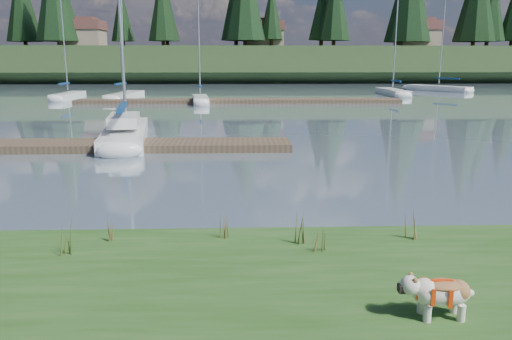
{
  "coord_description": "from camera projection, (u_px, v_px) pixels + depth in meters",
  "views": [
    {
      "loc": [
        1.99,
        -10.51,
        3.49
      ],
      "look_at": [
        2.33,
        -0.5,
        1.25
      ],
      "focal_mm": 35.0,
      "sensor_mm": 36.0,
      "label": 1
    }
  ],
  "objects": [
    {
      "name": "conifer_3",
      "position": [
        162.0,
        5.0,
        78.27
      ],
      "size": [
        4.84,
        4.84,
        12.25
      ],
      "color": "#382619",
      "rests_on": "ridge"
    },
    {
      "name": "weed_2",
      "position": [
        298.0,
        229.0,
        8.59
      ],
      "size": [
        0.17,
        0.14,
        0.63
      ],
      "color": "#475B23",
      "rests_on": "bank"
    },
    {
      "name": "dock_near",
      "position": [
        87.0,
        146.0,
        19.56
      ],
      "size": [
        16.0,
        2.0,
        0.3
      ],
      "primitive_type": "cube",
      "color": "#4C3D2C",
      "rests_on": "ground"
    },
    {
      "name": "ground",
      "position": [
        214.0,
        103.0,
        40.21
      ],
      "size": [
        200.0,
        200.0,
        0.0
      ],
      "primitive_type": "plane",
      "color": "slate",
      "rests_on": "ground"
    },
    {
      "name": "sailboat_bg_2",
      "position": [
        200.0,
        99.0,
        40.19
      ],
      "size": [
        1.76,
        5.88,
        8.94
      ],
      "rotation": [
        0.0,
        0.0,
        1.68
      ],
      "color": "white",
      "rests_on": "ground"
    },
    {
      "name": "house_2",
      "position": [
        418.0,
        33.0,
        77.65
      ],
      "size": [
        6.3,
        5.3,
        4.65
      ],
      "color": "gray",
      "rests_on": "ridge"
    },
    {
      "name": "ridge",
      "position": [
        226.0,
        65.0,
        81.6
      ],
      "size": [
        200.0,
        20.0,
        5.0
      ],
      "primitive_type": "cube",
      "color": "#22361A",
      "rests_on": "ground"
    },
    {
      "name": "weed_1",
      "position": [
        225.0,
        224.0,
        8.93
      ],
      "size": [
        0.17,
        0.14,
        0.58
      ],
      "color": "#475B23",
      "rests_on": "bank"
    },
    {
      "name": "weed_3",
      "position": [
        66.0,
        239.0,
        8.13
      ],
      "size": [
        0.17,
        0.14,
        0.64
      ],
      "color": "#475B23",
      "rests_on": "bank"
    },
    {
      "name": "sailboat_main",
      "position": [
        126.0,
        129.0,
        22.23
      ],
      "size": [
        2.98,
        8.75,
        12.39
      ],
      "rotation": [
        0.0,
        0.0,
        1.72
      ],
      "color": "white",
      "rests_on": "ground"
    },
    {
      "name": "house_1",
      "position": [
        264.0,
        34.0,
        78.8
      ],
      "size": [
        6.3,
        5.3,
        4.65
      ],
      "color": "gray",
      "rests_on": "ridge"
    },
    {
      "name": "house_0",
      "position": [
        83.0,
        33.0,
        76.89
      ],
      "size": [
        6.3,
        5.3,
        4.65
      ],
      "color": "gray",
      "rests_on": "ridge"
    },
    {
      "name": "bulldog",
      "position": [
        440.0,
        291.0,
        6.13
      ],
      "size": [
        0.91,
        0.4,
        0.55
      ],
      "rotation": [
        0.0,
        0.0,
        3.14
      ],
      "color": "silver",
      "rests_on": "bank"
    },
    {
      "name": "weed_4",
      "position": [
        320.0,
        239.0,
        8.26
      ],
      "size": [
        0.17,
        0.14,
        0.52
      ],
      "color": "#475B23",
      "rests_on": "bank"
    },
    {
      "name": "sailboat_bg_5",
      "position": [
        433.0,
        88.0,
        55.52
      ],
      "size": [
        6.08,
        7.76,
        11.84
      ],
      "rotation": [
        0.0,
        0.0,
        2.18
      ],
      "color": "white",
      "rests_on": "ground"
    },
    {
      "name": "sailboat_bg_4",
      "position": [
        390.0,
        91.0,
        49.41
      ],
      "size": [
        1.55,
        7.75,
        11.45
      ],
      "rotation": [
        0.0,
        0.0,
        1.57
      ],
      "color": "white",
      "rests_on": "ground"
    },
    {
      "name": "weed_0",
      "position": [
        113.0,
        229.0,
        8.72
      ],
      "size": [
        0.17,
        0.14,
        0.56
      ],
      "color": "#475B23",
      "rests_on": "bank"
    },
    {
      "name": "sailboat_bg_1",
      "position": [
        127.0,
        95.0,
        44.44
      ],
      "size": [
        2.26,
        7.91,
        11.66
      ],
      "rotation": [
        0.0,
        0.0,
        1.48
      ],
      "color": "white",
      "rests_on": "ground"
    },
    {
      "name": "conifer_5",
      "position": [
        322.0,
        10.0,
        77.35
      ],
      "size": [
        3.96,
        3.96,
        10.35
      ],
      "color": "#382619",
      "rests_on": "ridge"
    },
    {
      "name": "weed_5",
      "position": [
        410.0,
        225.0,
        8.84
      ],
      "size": [
        0.17,
        0.14,
        0.6
      ],
      "color": "#475B23",
      "rests_on": "bank"
    },
    {
      "name": "conifer_7",
      "position": [
        491.0,
        2.0,
        78.93
      ],
      "size": [
        5.28,
        5.28,
        13.2
      ],
      "color": "#382619",
      "rests_on": "ridge"
    },
    {
      "name": "mud_lip",
      "position": [
        134.0,
        245.0,
        9.37
      ],
      "size": [
        60.0,
        0.5,
        0.14
      ],
      "primitive_type": "cube",
      "color": "#33281C",
      "rests_on": "ground"
    },
    {
      "name": "sailboat_bg_0",
      "position": [
        71.0,
        95.0,
        44.28
      ],
      "size": [
        1.48,
        6.48,
        9.52
      ],
      "rotation": [
        0.0,
        0.0,
        1.54
      ],
      "color": "white",
      "rests_on": "ground"
    },
    {
      "name": "dock_far",
      "position": [
        239.0,
        101.0,
        40.24
      ],
      "size": [
        26.0,
        2.2,
        0.3
      ],
      "primitive_type": "cube",
      "color": "#4C3D2C",
      "rests_on": "ground"
    }
  ]
}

